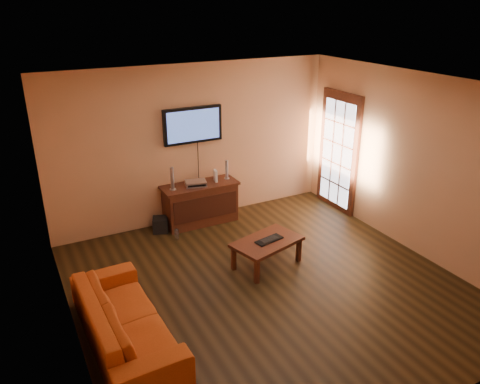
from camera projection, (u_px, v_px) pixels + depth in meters
ground_plane at (268, 286)px, 6.41m from camera, size 5.00×5.00×0.00m
room_walls at (247, 156)px, 6.27m from camera, size 5.00×5.00×5.00m
french_door at (338, 153)px, 8.45m from camera, size 0.07×1.02×2.22m
media_console at (200, 203)px, 8.09m from camera, size 1.31×0.50×0.72m
television at (193, 125)px, 7.75m from camera, size 1.02×0.08×0.61m
coffee_table at (267, 244)px, 6.77m from camera, size 1.11×0.83×0.41m
sofa at (124, 312)px, 5.21m from camera, size 0.66×2.07×0.80m
speaker_left at (172, 180)px, 7.65m from camera, size 0.11×0.11×0.39m
speaker_right at (227, 170)px, 8.14m from camera, size 0.09×0.09×0.34m
av_receiver at (196, 183)px, 7.89m from camera, size 0.40×0.33×0.08m
game_console at (216, 176)px, 8.05m from camera, size 0.07×0.15×0.20m
subwoofer at (160, 225)px, 7.86m from camera, size 0.32×0.32×0.25m
bottle at (177, 234)px, 7.60m from camera, size 0.07×0.07×0.20m
keyboard at (269, 240)px, 6.74m from camera, size 0.45×0.24×0.03m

